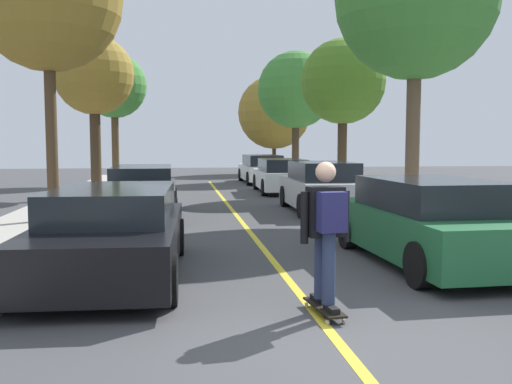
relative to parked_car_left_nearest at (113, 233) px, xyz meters
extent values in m
plane|color=#424244|center=(2.50, -3.24, -0.65)|extent=(80.00, 80.00, 0.00)
cube|color=gold|center=(2.50, 0.76, -0.65)|extent=(0.12, 39.20, 0.01)
cube|color=black|center=(0.00, -0.06, -0.14)|extent=(2.02, 4.55, 0.67)
cube|color=black|center=(0.01, 0.16, 0.42)|extent=(1.74, 2.89, 0.45)
cylinder|color=black|center=(0.82, -1.63, -0.33)|extent=(0.24, 0.65, 0.64)
cylinder|color=black|center=(-0.93, -1.57, -0.33)|extent=(0.24, 0.65, 0.64)
cylinder|color=black|center=(0.92, 1.46, -0.33)|extent=(0.24, 0.65, 0.64)
cylinder|color=black|center=(-0.82, 1.52, -0.33)|extent=(0.24, 0.65, 0.64)
cube|color=#38383D|center=(0.00, 6.94, -0.13)|extent=(1.76, 4.60, 0.68)
cube|color=black|center=(0.00, 7.06, 0.45)|extent=(1.54, 3.07, 0.47)
cylinder|color=black|center=(0.81, 5.35, -0.33)|extent=(0.23, 0.64, 0.64)
cylinder|color=black|center=(-0.79, 5.34, -0.33)|extent=(0.23, 0.64, 0.64)
cylinder|color=black|center=(0.78, 8.54, -0.33)|extent=(0.23, 0.64, 0.64)
cylinder|color=black|center=(-0.82, 8.52, -0.33)|extent=(0.23, 0.64, 0.64)
cube|color=#1E5B33|center=(5.00, 0.24, -0.12)|extent=(2.02, 4.41, 0.71)
cube|color=black|center=(5.00, 0.21, 0.48)|extent=(1.74, 2.67, 0.49)
cylinder|color=black|center=(4.07, 1.69, -0.33)|extent=(0.24, 0.65, 0.64)
cylinder|color=black|center=(5.83, 1.75, -0.33)|extent=(0.24, 0.65, 0.64)
cylinder|color=black|center=(4.16, -1.27, -0.33)|extent=(0.24, 0.65, 0.64)
cube|color=#B7B7BC|center=(5.00, 7.31, -0.10)|extent=(1.82, 4.15, 0.74)
cube|color=black|center=(4.99, 7.16, 0.52)|extent=(1.59, 2.54, 0.51)
cylinder|color=black|center=(4.19, 8.68, -0.33)|extent=(0.23, 0.64, 0.64)
cylinder|color=black|center=(5.84, 8.66, -0.33)|extent=(0.23, 0.64, 0.64)
cylinder|color=black|center=(4.15, 5.96, -0.33)|extent=(0.23, 0.64, 0.64)
cylinder|color=black|center=(5.80, 5.94, -0.33)|extent=(0.23, 0.64, 0.64)
cube|color=white|center=(5.00, 13.67, -0.13)|extent=(1.95, 4.42, 0.68)
cube|color=black|center=(4.99, 13.48, 0.45)|extent=(1.69, 3.01, 0.47)
cylinder|color=black|center=(4.19, 15.18, -0.33)|extent=(0.24, 0.65, 0.64)
cylinder|color=black|center=(5.89, 15.13, -0.33)|extent=(0.24, 0.65, 0.64)
cylinder|color=black|center=(4.10, 12.22, -0.33)|extent=(0.24, 0.65, 0.64)
cylinder|color=black|center=(5.80, 12.16, -0.33)|extent=(0.24, 0.65, 0.64)
cube|color=white|center=(5.00, 19.13, -0.13)|extent=(1.82, 4.66, 0.69)
cube|color=black|center=(5.00, 18.94, 0.47)|extent=(1.59, 3.14, 0.51)
cylinder|color=black|center=(4.15, 20.75, -0.33)|extent=(0.23, 0.64, 0.64)
cylinder|color=black|center=(5.81, 20.76, -0.33)|extent=(0.23, 0.64, 0.64)
cylinder|color=black|center=(4.18, 17.50, -0.33)|extent=(0.23, 0.64, 0.64)
cylinder|color=black|center=(5.84, 17.51, -0.33)|extent=(0.23, 0.64, 0.64)
cylinder|color=#4C3823|center=(-1.98, 5.42, 1.48)|extent=(0.26, 0.26, 3.98)
cylinder|color=#3D2D1E|center=(-1.98, 12.47, 1.20)|extent=(0.38, 0.38, 3.41)
sphere|color=olive|center=(-1.98, 12.47, 3.71)|extent=(2.81, 2.81, 2.81)
cylinder|color=#4C3823|center=(-1.98, 18.89, 1.28)|extent=(0.34, 0.34, 3.59)
sphere|color=#3D7F33|center=(-1.98, 18.89, 3.97)|extent=(3.00, 3.00, 3.00)
cylinder|color=brown|center=(6.97, 5.62, 1.55)|extent=(0.36, 0.36, 4.11)
cylinder|color=#3D2D1E|center=(6.97, 11.98, 1.03)|extent=(0.35, 0.35, 3.08)
sphere|color=#4C7A23|center=(6.97, 11.98, 3.56)|extent=(3.12, 3.12, 3.12)
cylinder|color=#3D2D1E|center=(6.97, 20.41, 1.27)|extent=(0.38, 0.38, 3.56)
sphere|color=#3D7F33|center=(6.97, 20.41, 4.03)|extent=(3.94, 3.94, 3.94)
cylinder|color=#3D2D1E|center=(6.97, 27.03, 0.82)|extent=(0.24, 0.24, 2.67)
sphere|color=olive|center=(6.97, 27.03, 3.23)|extent=(4.59, 4.59, 4.59)
cylinder|color=#B2140F|center=(6.50, 0.63, -0.24)|extent=(0.20, 0.20, 0.55)
sphere|color=#B2140F|center=(6.50, 0.63, 0.10)|extent=(0.18, 0.18, 0.18)
cube|color=black|center=(2.58, -2.24, -0.56)|extent=(0.31, 0.86, 0.02)
cylinder|color=beige|center=(2.45, -1.91, -0.62)|extent=(0.03, 0.06, 0.06)
cylinder|color=beige|center=(2.64, -1.89, -0.62)|extent=(0.03, 0.06, 0.06)
cylinder|color=beige|center=(2.53, -2.58, -0.62)|extent=(0.03, 0.06, 0.06)
cylinder|color=beige|center=(2.72, -2.56, -0.62)|extent=(0.03, 0.06, 0.06)
cube|color=#99999E|center=(2.55, -1.90, -0.58)|extent=(0.10, 0.05, 0.02)
cube|color=#99999E|center=(2.62, -2.57, -0.58)|extent=(0.10, 0.05, 0.02)
cube|color=black|center=(2.56, -2.02, -0.52)|extent=(0.13, 0.27, 0.06)
cube|color=black|center=(2.61, -2.45, -0.52)|extent=(0.13, 0.27, 0.06)
cylinder|color=#283351|center=(2.57, -2.12, -0.09)|extent=(0.17, 0.17, 0.80)
cylinder|color=#283351|center=(2.60, -2.36, -0.09)|extent=(0.17, 0.17, 0.80)
cube|color=black|center=(2.58, -2.24, 0.53)|extent=(0.42, 0.26, 0.56)
sphere|color=tan|center=(2.58, -2.24, 0.98)|extent=(0.23, 0.23, 0.23)
cylinder|color=black|center=(2.34, -2.26, 0.47)|extent=(0.10, 0.10, 0.58)
cylinder|color=black|center=(2.83, -2.21, 0.47)|extent=(0.10, 0.10, 0.58)
cube|color=#1E1E4C|center=(2.61, -2.44, 0.55)|extent=(0.32, 0.21, 0.44)
camera|label=1|loc=(0.96, -8.36, 1.30)|focal=39.66mm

